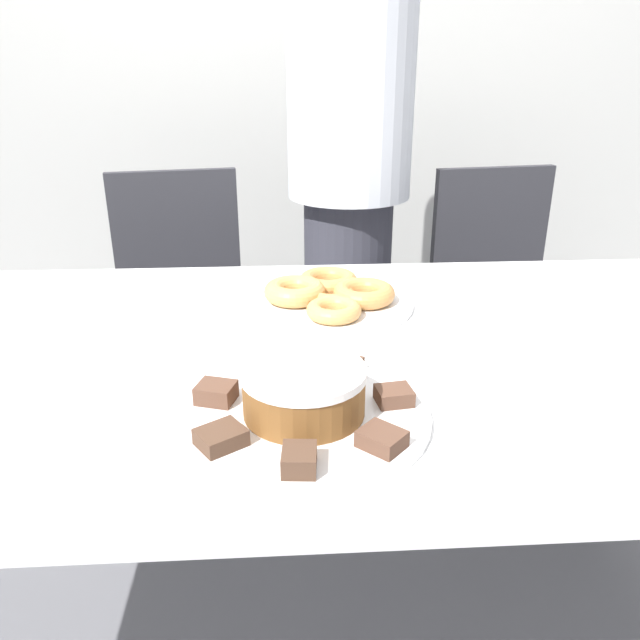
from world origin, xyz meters
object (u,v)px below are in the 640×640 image
office_chair_right (502,323)px  plate_cake (304,415)px  plate_donuts (331,303)px  napkin (608,339)px  person_standing (349,180)px  office_chair_left (185,330)px  frosted_cake (304,391)px

office_chair_right → plate_cake: office_chair_right is taller
office_chair_right → plate_donuts: office_chair_right is taller
napkin → office_chair_right: bearing=82.1°
person_standing → office_chair_left: (-0.52, -0.07, -0.45)m
frosted_cake → person_standing: bearing=80.9°
plate_cake → napkin: plate_cake is taller
office_chair_right → plate_cake: (-0.68, -1.05, 0.32)m
office_chair_left → napkin: 1.26m
plate_donuts → office_chair_right: bearing=45.2°
plate_cake → frosted_cake: size_ratio=2.05×
napkin → frosted_cake: bearing=-157.7°
plate_cake → napkin: size_ratio=2.87×
office_chair_left → plate_cake: size_ratio=2.52×
person_standing → plate_donuts: bearing=-98.9°
office_chair_right → frosted_cake: 1.30m
plate_donuts → napkin: (0.49, -0.21, -0.00)m
person_standing → office_chair_right: 0.68m
plate_cake → napkin: (0.56, 0.23, -0.00)m
plate_cake → plate_donuts: bearing=80.6°
office_chair_right → frosted_cake: bearing=-131.2°
person_standing → plate_donuts: size_ratio=4.95×
office_chair_left → plate_cake: office_chair_left is taller
plate_cake → napkin: 0.61m
plate_donuts → frosted_cake: bearing=-99.4°
plate_donuts → napkin: size_ratio=2.71×
person_standing → plate_cake: bearing=-99.1°
person_standing → office_chair_right: (0.50, -0.07, -0.45)m
plate_donuts → napkin: plate_donuts is taller
person_standing → frosted_cake: bearing=-99.1°
frosted_cake → office_chair_right: bearing=57.1°
napkin → person_standing: bearing=113.5°
person_standing → office_chair_left: size_ratio=1.85×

